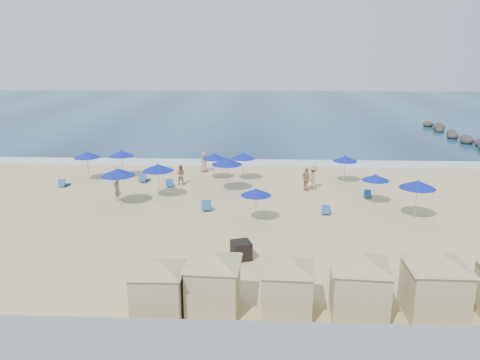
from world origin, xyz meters
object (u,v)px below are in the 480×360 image
Objects in this scene: cabana_2 at (287,278)px; beachgoer_4 at (204,162)px; beachgoer_1 at (180,174)px; trash_bin at (241,250)px; umbrella_0 at (87,155)px; umbrella_9 at (376,178)px; umbrella_1 at (118,172)px; umbrella_10 at (418,184)px; cabana_4 at (436,276)px; cabana_3 at (360,277)px; umbrella_3 at (158,167)px; beachgoer_0 at (117,188)px; beachgoer_3 at (314,178)px; umbrella_7 at (243,156)px; umbrella_8 at (345,159)px; rock_jetty at (472,142)px; umbrella_2 at (121,153)px; umbrella_4 at (214,156)px; umbrella_6 at (256,192)px; umbrella_5 at (227,161)px; cabana_1 at (213,273)px; beachgoer_2 at (306,179)px; cabana_0 at (158,279)px.

beachgoer_4 is (-5.71, 21.78, -0.62)m from cabana_2.
trash_bin is at bearing 120.36° from beachgoer_1.
umbrella_0 is 21.53m from umbrella_9.
umbrella_1 is 18.63m from umbrella_10.
cabana_4 is at bearing -42.91° from umbrella_0.
cabana_4 reaches higher than umbrella_1.
cabana_4 reaches higher than umbrella_9.
beachgoer_1 is at bearing 118.70° from cabana_3.
umbrella_3 is 3.07m from beachgoer_0.
umbrella_0 is 0.95× the size of umbrella_10.
umbrella_3 is 11.24m from beachgoer_3.
umbrella_3 is (-6.06, 9.62, 1.71)m from trash_bin.
trash_bin is 0.36× the size of umbrella_3.
umbrella_10 reaches higher than beachgoer_3.
umbrella_7 reaches higher than umbrella_8.
umbrella_3 reaches higher than umbrella_9.
rock_jetty is 12.13× the size of umbrella_8.
rock_jetty is at bearing 61.03° from cabana_3.
umbrella_2 is at bearing -156.35° from rock_jetty.
cabana_2 is 15.15m from umbrella_9.
rock_jetty is 15.67× the size of beachgoer_4.
beachgoer_4 is at bearing 104.69° from cabana_2.
cabana_2 is 13.68m from umbrella_10.
beachgoer_3 is at bearing -176.17° from beachgoer_1.
umbrella_7 is at bearing -154.32° from beachgoer_1.
umbrella_6 is (3.38, -9.36, -0.04)m from umbrella_4.
umbrella_9 is (9.93, -2.48, -0.42)m from umbrella_5.
umbrella_0 is 0.96× the size of umbrella_3.
umbrella_3 is at bearing 123.28° from beachgoer_0.
umbrella_2 is 1.08× the size of umbrella_6.
cabana_1 is at bearing 179.32° from cabana_4.
beachgoer_1 is at bearing 155.48° from umbrella_5.
cabana_4 reaches higher than cabana_3.
umbrella_9 is at bearing -32.03° from umbrella_7.
umbrella_6 is at bearing 121.92° from beachgoer_2.
umbrella_0 is (-36.23, -15.77, 1.70)m from rock_jetty.
umbrella_8 is at bearing 81.80° from cabana_3.
rock_jetty is 33.61m from umbrella_6.
cabana_2 is at bearing -52.26° from umbrella_0.
cabana_1 is at bearing 48.67° from beachgoer_0.
cabana_4 is 1.84× the size of umbrella_3.
umbrella_2 is 0.91× the size of umbrella_10.
cabana_1 is 2.73× the size of beachgoer_1.
rock_jetty is at bearing -41.09° from beachgoer_3.
umbrella_8 is at bearing -2.63° from umbrella_2.
umbrella_7 is at bearing 88.58° from cabana_1.
beachgoer_0 is 0.99× the size of beachgoer_4.
cabana_1 is 18.18m from beachgoer_1.
umbrella_10 reaches higher than umbrella_9.
cabana_0 is 15.04m from umbrella_3.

